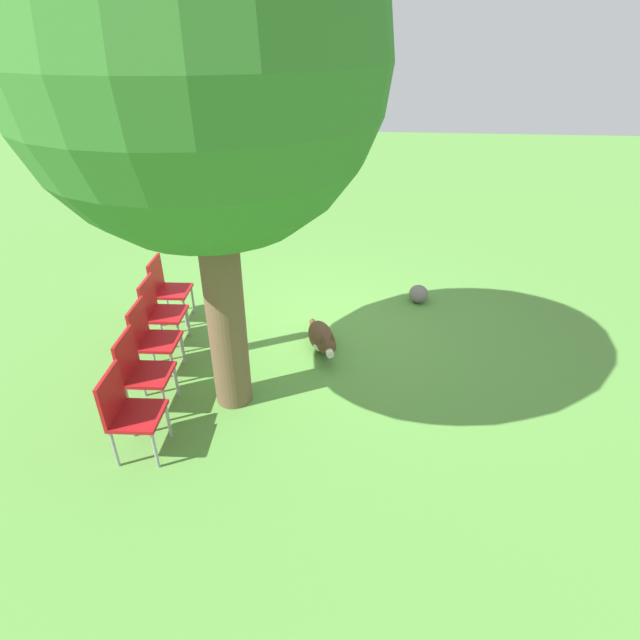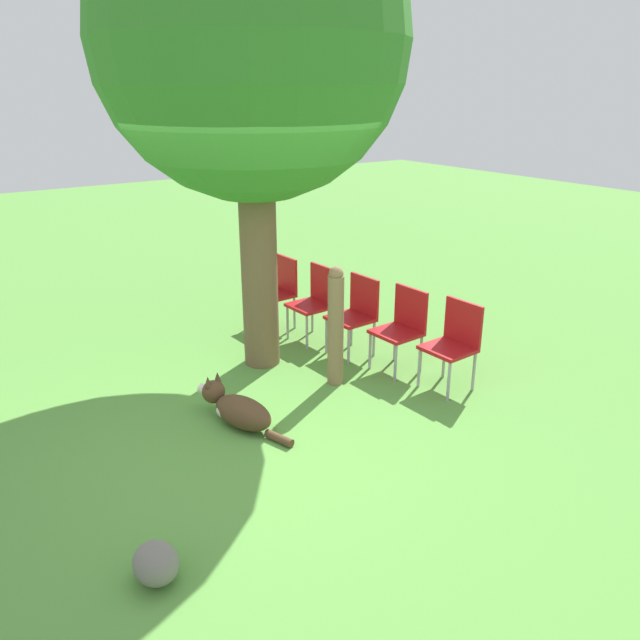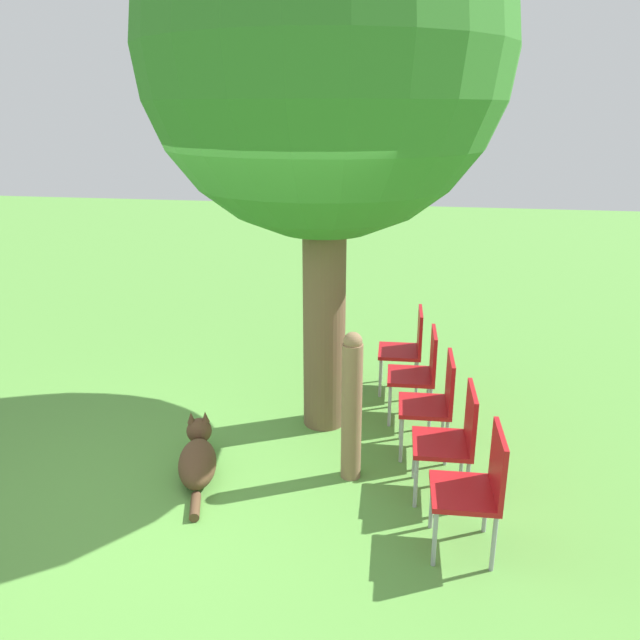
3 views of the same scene
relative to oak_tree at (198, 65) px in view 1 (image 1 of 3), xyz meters
The scene contains 10 objects.
ground_plane 3.41m from the oak_tree, 117.82° to the right, with size 30.00×30.00×0.00m, color #56933D.
oak_tree is the anchor object (origin of this frame).
dog 3.28m from the oak_tree, 129.25° to the right, with size 0.47×1.05×0.40m.
fence_post 2.70m from the oak_tree, 67.47° to the right, with size 0.16×0.16×1.21m.
red_chair_0 3.32m from the oak_tree, 51.48° to the right, with size 0.44×0.46×0.86m.
red_chair_1 3.04m from the oak_tree, 40.95° to the right, with size 0.44×0.46×0.86m.
red_chair_2 2.85m from the oak_tree, 20.56° to the right, with size 0.44×0.46×0.86m.
red_chair_3 2.80m from the oak_tree, 15.15° to the left, with size 0.44×0.46×0.86m.
red_chair_4 2.87m from the oak_tree, 49.08° to the left, with size 0.44×0.46×0.86m.
garden_rock 4.39m from the oak_tree, 131.40° to the right, with size 0.27×0.32×0.24m.
Camera 1 is at (-0.66, 5.21, 3.37)m, focal length 28.00 mm.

